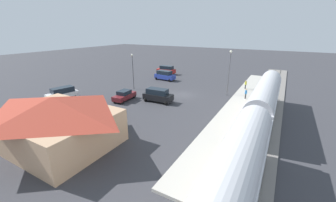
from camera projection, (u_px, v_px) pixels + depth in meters
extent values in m
plane|color=#38383D|center=(183.00, 95.00, 38.26)|extent=(200.00, 200.00, 0.00)
cube|color=slate|center=(265.00, 108.00, 31.74)|extent=(4.80, 70.00, 0.18)
cube|color=#59544C|center=(271.00, 107.00, 31.36)|extent=(0.10, 70.00, 0.12)
cube|color=#59544C|center=(260.00, 106.00, 32.02)|extent=(0.10, 70.00, 0.12)
cube|color=#B7B2A8|center=(239.00, 103.00, 33.57)|extent=(3.20, 46.00, 0.30)
cube|color=silver|center=(264.00, 104.00, 27.04)|extent=(2.90, 17.57, 3.70)
cube|color=gold|center=(252.00, 105.00, 27.82)|extent=(0.04, 16.17, 0.36)
cylinder|color=silver|center=(266.00, 92.00, 26.47)|extent=(2.75, 16.87, 2.76)
cube|color=silver|center=(229.00, 200.00, 11.94)|extent=(2.90, 17.57, 3.70)
cube|color=gold|center=(205.00, 195.00, 12.71)|extent=(0.04, 16.17, 0.36)
cylinder|color=silver|center=(232.00, 175.00, 11.36)|extent=(2.75, 16.87, 2.76)
cube|color=tan|center=(57.00, 128.00, 21.45)|extent=(11.58, 8.62, 3.53)
pyramid|color=#9E3828|center=(52.00, 105.00, 20.59)|extent=(12.38, 9.42, 1.64)
cube|color=#4C3323|center=(91.00, 119.00, 25.25)|extent=(1.10, 0.08, 2.10)
cylinder|color=#333338|center=(245.00, 96.00, 34.98)|extent=(0.22, 0.22, 0.85)
cylinder|color=#2D72B7|center=(246.00, 92.00, 34.74)|extent=(0.36, 0.36, 0.62)
sphere|color=tan|center=(246.00, 90.00, 34.60)|extent=(0.24, 0.24, 0.24)
cylinder|color=#333338|center=(245.00, 87.00, 40.71)|extent=(0.22, 0.22, 0.85)
cylinder|color=yellow|center=(246.00, 83.00, 40.46)|extent=(0.36, 0.36, 0.62)
sphere|color=tan|center=(246.00, 81.00, 40.32)|extent=(0.24, 0.24, 0.24)
cube|color=#283D9E|center=(165.00, 76.00, 48.97)|extent=(5.04, 2.33, 1.00)
cube|color=#19232D|center=(164.00, 72.00, 48.74)|extent=(3.55, 1.98, 0.88)
cylinder|color=black|center=(174.00, 79.00, 48.81)|extent=(0.22, 0.68, 0.68)
cylinder|color=black|center=(170.00, 80.00, 47.46)|extent=(0.22, 0.68, 0.68)
cylinder|color=black|center=(161.00, 77.00, 50.81)|extent=(0.22, 0.68, 0.68)
cylinder|color=black|center=(156.00, 78.00, 49.46)|extent=(0.22, 0.68, 0.68)
cube|color=white|center=(63.00, 95.00, 35.05)|extent=(3.00, 5.21, 1.00)
cube|color=#19232D|center=(62.00, 90.00, 34.84)|extent=(2.45, 3.73, 0.88)
cylinder|color=black|center=(53.00, 102.00, 33.34)|extent=(0.22, 0.68, 0.68)
cylinder|color=black|center=(49.00, 100.00, 34.43)|extent=(0.22, 0.68, 0.68)
cylinder|color=black|center=(76.00, 97.00, 35.99)|extent=(0.22, 0.68, 0.68)
cylinder|color=black|center=(72.00, 95.00, 37.08)|extent=(0.22, 0.68, 0.68)
cube|color=red|center=(166.00, 71.00, 55.57)|extent=(4.94, 2.06, 1.00)
cube|color=#19232D|center=(167.00, 67.00, 55.19)|extent=(3.46, 1.79, 0.88)
cylinder|color=black|center=(158.00, 73.00, 55.87)|extent=(0.22, 0.68, 0.68)
cylinder|color=black|center=(162.00, 71.00, 57.30)|extent=(0.22, 0.68, 0.68)
cylinder|color=black|center=(171.00, 74.00, 54.17)|extent=(0.22, 0.68, 0.68)
cylinder|color=black|center=(174.00, 73.00, 55.60)|extent=(0.22, 0.68, 0.68)
cube|color=black|center=(158.00, 97.00, 34.29)|extent=(4.99, 2.19, 1.00)
cube|color=#19232D|center=(157.00, 91.00, 34.04)|extent=(3.51, 1.89, 0.88)
cylinder|color=black|center=(171.00, 100.00, 34.37)|extent=(0.22, 0.68, 0.68)
cylinder|color=black|center=(166.00, 103.00, 32.92)|extent=(0.22, 0.68, 0.68)
cylinder|color=black|center=(151.00, 97.00, 35.98)|extent=(0.22, 0.68, 0.68)
cylinder|color=black|center=(146.00, 100.00, 34.53)|extent=(0.22, 0.68, 0.68)
cube|color=maroon|center=(124.00, 96.00, 35.00)|extent=(2.15, 4.62, 0.76)
cube|color=#19232D|center=(124.00, 92.00, 34.77)|extent=(1.77, 2.27, 0.64)
cylinder|color=black|center=(122.00, 102.00, 33.35)|extent=(0.22, 0.68, 0.68)
cylinder|color=black|center=(114.00, 101.00, 34.00)|extent=(0.22, 0.68, 0.68)
cylinder|color=black|center=(134.00, 96.00, 36.25)|extent=(0.22, 0.68, 0.68)
cylinder|color=black|center=(127.00, 95.00, 36.90)|extent=(0.22, 0.68, 0.68)
cylinder|color=#515156|center=(229.00, 75.00, 36.49)|extent=(0.16, 0.16, 7.66)
sphere|color=#EAE5C6|center=(231.00, 52.00, 35.17)|extent=(0.44, 0.44, 0.44)
cylinder|color=#515156|center=(133.00, 73.00, 40.87)|extent=(0.16, 0.16, 6.56)
sphere|color=#EAE5C6|center=(132.00, 55.00, 39.73)|extent=(0.44, 0.44, 0.44)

